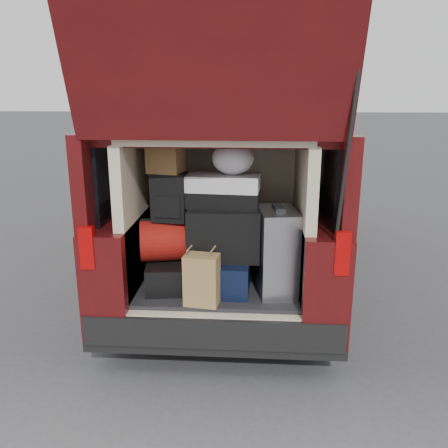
% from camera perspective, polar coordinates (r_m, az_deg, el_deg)
% --- Properties ---
extents(ground, '(80.00, 80.00, 0.00)m').
position_cam_1_polar(ground, '(3.93, -0.84, -15.74)').
color(ground, '#39393B').
rests_on(ground, ground).
extents(minivan, '(1.90, 5.35, 2.77)m').
position_cam_1_polar(minivan, '(5.32, 0.73, 3.46)').
color(minivan, black).
rests_on(minivan, ground).
extents(load_floor, '(1.24, 1.05, 0.55)m').
position_cam_1_polar(load_floor, '(4.04, -0.53, -10.36)').
color(load_floor, black).
rests_on(load_floor, ground).
extents(black_hardshell, '(0.45, 0.58, 0.21)m').
position_cam_1_polar(black_hardshell, '(3.82, -6.29, -5.79)').
color(black_hardshell, black).
rests_on(black_hardshell, load_floor).
extents(navy_hardshell, '(0.49, 0.59, 0.25)m').
position_cam_1_polar(navy_hardshell, '(3.76, -0.37, -5.77)').
color(navy_hardshell, black).
rests_on(navy_hardshell, load_floor).
extents(silver_roller, '(0.33, 0.47, 0.65)m').
position_cam_1_polar(silver_roller, '(3.63, 6.39, -3.29)').
color(silver_roller, white).
rests_on(silver_roller, load_floor).
extents(kraft_bag, '(0.27, 0.19, 0.38)m').
position_cam_1_polar(kraft_bag, '(3.44, -2.69, -6.73)').
color(kraft_bag, '#9C7846').
rests_on(kraft_bag, load_floor).
extents(red_duffel, '(0.55, 0.42, 0.32)m').
position_cam_1_polar(red_duffel, '(3.74, -6.23, -1.92)').
color(red_duffel, maroon).
rests_on(red_duffel, black_hardshell).
extents(black_soft_case, '(0.56, 0.34, 0.40)m').
position_cam_1_polar(black_soft_case, '(3.64, -0.02, -1.14)').
color(black_soft_case, black).
rests_on(black_soft_case, navy_hardshell).
extents(backpack, '(0.27, 0.18, 0.37)m').
position_cam_1_polar(backpack, '(3.64, -6.60, 3.21)').
color(backpack, black).
rests_on(backpack, red_duffel).
extents(twotone_duffel, '(0.58, 0.33, 0.25)m').
position_cam_1_polar(twotone_duffel, '(3.63, -0.12, 4.06)').
color(twotone_duffel, silver).
rests_on(twotone_duffel, black_soft_case).
extents(grocery_sack_lower, '(0.28, 0.24, 0.22)m').
position_cam_1_polar(grocery_sack_lower, '(3.61, -7.05, 7.91)').
color(grocery_sack_lower, brown).
rests_on(grocery_sack_lower, backpack).
extents(plastic_bag_center, '(0.34, 0.32, 0.25)m').
position_cam_1_polar(plastic_bag_center, '(3.58, 1.07, 7.93)').
color(plastic_bag_center, white).
rests_on(plastic_bag_center, twotone_duffel).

